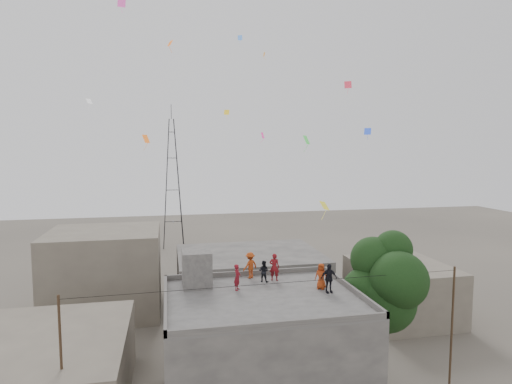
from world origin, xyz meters
TOP-DOWN VIEW (x-y plane):
  - main_building at (0.00, 0.00)m, footprint 10.00×8.00m
  - parapet at (0.00, 0.00)m, footprint 10.00×8.00m
  - stair_head_box at (-3.20, 2.60)m, footprint 1.60×1.80m
  - neighbor_west at (-11.00, 2.00)m, footprint 8.00×10.00m
  - neighbor_north at (2.00, 14.00)m, footprint 12.00×9.00m
  - neighbor_northwest at (-10.00, 16.00)m, footprint 9.00×8.00m
  - neighbor_east at (14.00, 10.00)m, footprint 7.00×8.00m
  - tree at (7.37, 0.60)m, footprint 4.90×4.60m
  - utility_line at (0.50, -1.25)m, footprint 20.12×0.62m
  - transmission_tower at (-4.00, 40.00)m, footprint 2.97×2.97m
  - person_red_adult at (1.30, 2.63)m, footprint 0.69×0.58m
  - person_orange_child at (3.45, 0.65)m, footprint 0.82×0.80m
  - person_dark_child at (0.64, 2.54)m, footprint 0.77×0.72m
  - person_dark_adult at (3.63, -0.04)m, footprint 0.94×0.43m
  - person_orange_adult at (0.01, 3.40)m, footprint 1.16×1.01m
  - person_red_child at (-1.09, 1.40)m, footprint 0.53×0.61m
  - kites at (0.61, 7.10)m, footprint 19.43×14.71m

SIDE VIEW (x-z plane):
  - neighbor_west at x=-11.00m, z-range 0.00..4.00m
  - neighbor_east at x=14.00m, z-range 0.00..4.40m
  - neighbor_north at x=2.00m, z-range 0.00..5.00m
  - main_building at x=0.00m, z-range 0.00..6.10m
  - neighbor_northwest at x=-10.00m, z-range 0.00..7.00m
  - utility_line at x=0.50m, z-range 0.13..7.53m
  - tree at x=7.37m, z-range 1.55..10.65m
  - parapet at x=0.00m, z-range 6.10..6.40m
  - person_dark_child at x=0.64m, z-range 6.10..7.35m
  - person_red_child at x=-1.09m, z-range 6.10..7.52m
  - person_orange_child at x=3.45m, z-range 6.10..7.52m
  - person_orange_adult at x=0.01m, z-range 6.10..7.65m
  - person_dark_adult at x=3.63m, z-range 6.10..7.67m
  - person_red_adult at x=1.30m, z-range 6.10..7.71m
  - stair_head_box at x=-3.20m, z-range 6.10..8.10m
  - transmission_tower at x=-4.00m, z-range -0.93..19.07m
  - kites at x=0.61m, z-range 9.88..22.82m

